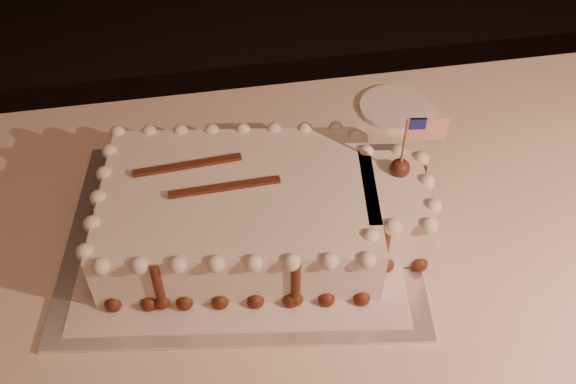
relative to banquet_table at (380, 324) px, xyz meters
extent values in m
cube|color=beige|center=(0.00, 0.00, 0.00)|extent=(2.40, 0.80, 0.75)
cube|color=silver|center=(-0.29, -0.02, 0.38)|extent=(0.64, 0.52, 0.01)
cube|color=silver|center=(-0.29, -0.02, 0.38)|extent=(0.57, 0.47, 0.00)
cube|color=white|center=(-0.29, -0.02, 0.44)|extent=(0.48, 0.35, 0.10)
cube|color=white|center=(-0.04, -0.05, 0.44)|extent=(0.13, 0.18, 0.10)
sphere|color=#5A2816|center=(-0.50, -0.13, 0.39)|extent=(0.03, 0.03, 0.03)
sphere|color=#5A2816|center=(-0.44, -0.14, 0.39)|extent=(0.03, 0.03, 0.03)
sphere|color=#5A2816|center=(-0.39, -0.15, 0.39)|extent=(0.03, 0.03, 0.03)
sphere|color=#5A2816|center=(-0.34, -0.16, 0.39)|extent=(0.03, 0.03, 0.03)
sphere|color=#5A2816|center=(-0.28, -0.16, 0.39)|extent=(0.03, 0.03, 0.03)
sphere|color=#5A2816|center=(-0.23, -0.17, 0.39)|extent=(0.03, 0.03, 0.03)
sphere|color=#5A2816|center=(-0.18, -0.18, 0.39)|extent=(0.03, 0.03, 0.03)
sphere|color=#5A2816|center=(-0.12, -0.19, 0.39)|extent=(0.03, 0.03, 0.03)
sphere|color=#5A2816|center=(-0.11, -0.15, 0.39)|extent=(0.03, 0.03, 0.03)
sphere|color=#5A2816|center=(-0.07, -0.13, 0.39)|extent=(0.03, 0.03, 0.03)
sphere|color=#5A2816|center=(-0.01, -0.14, 0.39)|extent=(0.03, 0.03, 0.03)
sphere|color=#5A2816|center=(0.01, -0.10, 0.39)|extent=(0.03, 0.03, 0.03)
sphere|color=#5A2816|center=(0.01, -0.05, 0.39)|extent=(0.03, 0.03, 0.03)
sphere|color=#5A2816|center=(0.02, 0.00, 0.39)|extent=(0.03, 0.03, 0.03)
sphere|color=#5A2816|center=(-0.01, 0.03, 0.39)|extent=(0.03, 0.03, 0.03)
sphere|color=#5A2816|center=(-0.06, 0.04, 0.39)|extent=(0.03, 0.03, 0.03)
sphere|color=#5A2816|center=(-0.07, 0.08, 0.39)|extent=(0.03, 0.03, 0.03)
sphere|color=#5A2816|center=(-0.10, 0.10, 0.39)|extent=(0.03, 0.03, 0.03)
sphere|color=#5A2816|center=(-0.15, 0.11, 0.39)|extent=(0.03, 0.03, 0.03)
sphere|color=#5A2816|center=(-0.21, 0.12, 0.39)|extent=(0.03, 0.03, 0.03)
sphere|color=#5A2816|center=(-0.26, 0.13, 0.39)|extent=(0.03, 0.03, 0.03)
sphere|color=#5A2816|center=(-0.32, 0.14, 0.39)|extent=(0.03, 0.03, 0.03)
sphere|color=#5A2816|center=(-0.37, 0.14, 0.39)|extent=(0.03, 0.03, 0.03)
sphere|color=#5A2816|center=(-0.42, 0.15, 0.39)|extent=(0.03, 0.03, 0.03)
sphere|color=#5A2816|center=(-0.48, 0.16, 0.39)|extent=(0.03, 0.03, 0.03)
sphere|color=#5A2816|center=(-0.49, 0.11, 0.39)|extent=(0.03, 0.03, 0.03)
sphere|color=#5A2816|center=(-0.50, 0.06, 0.39)|extent=(0.03, 0.03, 0.03)
sphere|color=#5A2816|center=(-0.51, 0.01, 0.39)|extent=(0.03, 0.03, 0.03)
sphere|color=#5A2816|center=(-0.51, -0.05, 0.39)|extent=(0.03, 0.03, 0.03)
sphere|color=#5A2816|center=(-0.52, -0.10, 0.39)|extent=(0.03, 0.03, 0.03)
sphere|color=white|center=(-0.50, -0.13, 0.49)|extent=(0.03, 0.03, 0.03)
sphere|color=white|center=(-0.44, -0.14, 0.49)|extent=(0.03, 0.03, 0.03)
sphere|color=white|center=(-0.39, -0.15, 0.49)|extent=(0.03, 0.03, 0.03)
sphere|color=white|center=(-0.34, -0.16, 0.49)|extent=(0.03, 0.03, 0.03)
sphere|color=white|center=(-0.28, -0.16, 0.49)|extent=(0.03, 0.03, 0.03)
sphere|color=white|center=(-0.23, -0.17, 0.49)|extent=(0.03, 0.03, 0.03)
sphere|color=white|center=(-0.18, -0.18, 0.49)|extent=(0.03, 0.03, 0.03)
sphere|color=white|center=(-0.12, -0.19, 0.49)|extent=(0.03, 0.03, 0.03)
sphere|color=white|center=(-0.11, -0.15, 0.49)|extent=(0.03, 0.03, 0.03)
sphere|color=white|center=(-0.07, -0.13, 0.49)|extent=(0.03, 0.03, 0.03)
sphere|color=white|center=(-0.01, -0.14, 0.49)|extent=(0.03, 0.03, 0.03)
sphere|color=white|center=(0.01, -0.10, 0.49)|extent=(0.03, 0.03, 0.03)
sphere|color=white|center=(0.01, -0.05, 0.49)|extent=(0.03, 0.03, 0.03)
sphere|color=white|center=(0.02, 0.00, 0.49)|extent=(0.03, 0.03, 0.03)
sphere|color=white|center=(-0.01, 0.03, 0.49)|extent=(0.03, 0.03, 0.03)
sphere|color=white|center=(-0.06, 0.04, 0.49)|extent=(0.03, 0.03, 0.03)
sphere|color=white|center=(-0.07, 0.08, 0.49)|extent=(0.03, 0.03, 0.03)
sphere|color=white|center=(-0.10, 0.10, 0.49)|extent=(0.03, 0.03, 0.03)
sphere|color=white|center=(-0.15, 0.11, 0.49)|extent=(0.03, 0.03, 0.03)
sphere|color=white|center=(-0.21, 0.12, 0.49)|extent=(0.03, 0.03, 0.03)
sphere|color=white|center=(-0.26, 0.13, 0.49)|extent=(0.03, 0.03, 0.03)
sphere|color=white|center=(-0.32, 0.14, 0.49)|extent=(0.03, 0.03, 0.03)
sphere|color=white|center=(-0.37, 0.14, 0.49)|extent=(0.03, 0.03, 0.03)
sphere|color=white|center=(-0.42, 0.15, 0.49)|extent=(0.03, 0.03, 0.03)
sphere|color=white|center=(-0.48, 0.16, 0.49)|extent=(0.03, 0.03, 0.03)
sphere|color=white|center=(-0.49, 0.11, 0.49)|extent=(0.03, 0.03, 0.03)
sphere|color=white|center=(-0.50, 0.06, 0.49)|extent=(0.03, 0.03, 0.03)
sphere|color=white|center=(-0.51, 0.01, 0.49)|extent=(0.03, 0.03, 0.03)
sphere|color=white|center=(-0.51, -0.05, 0.49)|extent=(0.03, 0.03, 0.03)
sphere|color=white|center=(-0.52, -0.10, 0.49)|extent=(0.03, 0.03, 0.03)
cylinder|color=#5A2816|center=(-0.42, -0.14, 0.44)|extent=(0.01, 0.01, 0.10)
sphere|color=#5A2816|center=(-0.42, -0.14, 0.40)|extent=(0.03, 0.03, 0.03)
cylinder|color=#5A2816|center=(-0.22, -0.17, 0.44)|extent=(0.01, 0.01, 0.10)
sphere|color=#5A2816|center=(-0.22, -0.17, 0.40)|extent=(0.03, 0.03, 0.03)
cylinder|color=#5A2816|center=(-0.08, -0.13, 0.44)|extent=(0.01, 0.01, 0.10)
sphere|color=#5A2816|center=(-0.08, -0.13, 0.40)|extent=(0.03, 0.03, 0.03)
cylinder|color=#5A2816|center=(0.02, -0.02, 0.44)|extent=(0.01, 0.01, 0.10)
sphere|color=#5A2816|center=(0.02, -0.02, 0.40)|extent=(0.03, 0.03, 0.03)
cylinder|color=#5A2816|center=(-0.07, 0.10, 0.44)|extent=(0.01, 0.01, 0.10)
sphere|color=#5A2816|center=(-0.07, 0.10, 0.40)|extent=(0.03, 0.03, 0.03)
cylinder|color=#5A2816|center=(-0.27, 0.13, 0.44)|extent=(0.01, 0.01, 0.10)
sphere|color=#5A2816|center=(-0.27, 0.13, 0.40)|extent=(0.03, 0.03, 0.03)
cylinder|color=#5A2816|center=(-0.47, 0.16, 0.44)|extent=(0.01, 0.01, 0.10)
sphere|color=#5A2816|center=(-0.47, 0.16, 0.40)|extent=(0.03, 0.03, 0.03)
cylinder|color=#5A2816|center=(-0.51, -0.03, 0.44)|extent=(0.01, 0.01, 0.10)
sphere|color=#5A2816|center=(-0.51, -0.03, 0.40)|extent=(0.03, 0.03, 0.03)
cube|color=#5A2816|center=(-0.36, 0.05, 0.49)|extent=(0.18, 0.02, 0.01)
cube|color=#5A2816|center=(-0.31, -0.01, 0.49)|extent=(0.18, 0.02, 0.01)
sphere|color=#5A2816|center=(-0.02, -0.02, 0.50)|extent=(0.03, 0.03, 0.03)
cylinder|color=#A67247|center=(-0.02, -0.02, 0.54)|extent=(0.00, 0.00, 0.13)
cube|color=red|center=(0.01, -0.03, 0.58)|extent=(0.06, 0.01, 0.04)
cube|color=navy|center=(-0.01, -0.02, 0.59)|extent=(0.03, 0.01, 0.02)
cylinder|color=white|center=(0.07, 0.27, 0.38)|extent=(0.15, 0.15, 0.01)
camera|label=1|loc=(-0.33, -0.73, 1.21)|focal=40.00mm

